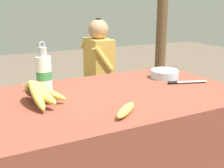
{
  "coord_description": "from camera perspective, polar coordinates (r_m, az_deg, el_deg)",
  "views": [
    {
      "loc": [
        -0.68,
        -1.28,
        1.18
      ],
      "look_at": [
        0.01,
        0.05,
        0.76
      ],
      "focal_mm": 45.0,
      "sensor_mm": 36.0,
      "label": 1
    }
  ],
  "objects": [
    {
      "name": "water_bottle",
      "position": [
        1.54,
        -13.64,
        2.03
      ],
      "size": [
        0.08,
        0.08,
        0.28
      ],
      "color": "white",
      "rests_on": "market_counter"
    },
    {
      "name": "knife",
      "position": [
        1.76,
        14.03,
        0.39
      ],
      "size": [
        0.24,
        0.1,
        0.02
      ],
      "rotation": [
        0.0,
        0.0,
        -0.3
      ],
      "color": "#BCBCC1",
      "rests_on": "market_counter"
    },
    {
      "name": "market_counter",
      "position": [
        1.66,
        0.39,
        -13.84
      ],
      "size": [
        1.4,
        0.85,
        0.72
      ],
      "color": "brown",
      "rests_on": "ground_plane"
    },
    {
      "name": "seated_vendor",
      "position": [
        2.74,
        -3.54,
        3.69
      ],
      "size": [
        0.41,
        0.39,
        1.07
      ],
      "rotation": [
        0.0,
        0.0,
        3.1
      ],
      "color": "#473828",
      "rests_on": "ground_plane"
    },
    {
      "name": "loose_banana_front",
      "position": [
        1.23,
        2.83,
        -5.32
      ],
      "size": [
        0.17,
        0.15,
        0.04
      ],
      "rotation": [
        0.0,
        0.0,
        0.69
      ],
      "color": "#E0C64C",
      "rests_on": "market_counter"
    },
    {
      "name": "banana_bunch_ripe",
      "position": [
        1.39,
        -14.7,
        -1.33
      ],
      "size": [
        0.19,
        0.31,
        0.14
      ],
      "color": "#4C381E",
      "rests_on": "market_counter"
    },
    {
      "name": "serving_bowl",
      "position": [
        1.87,
        10.63,
        2.15
      ],
      "size": [
        0.19,
        0.19,
        0.06
      ],
      "color": "silver",
      "rests_on": "market_counter"
    },
    {
      "name": "banana_bunch_green",
      "position": [
        2.62,
        -16.98,
        -1.04
      ],
      "size": [
        0.16,
        0.28,
        0.13
      ],
      "color": "#4C381E",
      "rests_on": "wooden_bench"
    },
    {
      "name": "wooden_bench",
      "position": [
        2.77,
        -7.64,
        -2.23
      ],
      "size": [
        1.74,
        0.32,
        0.39
      ],
      "color": "brown",
      "rests_on": "ground_plane"
    }
  ]
}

